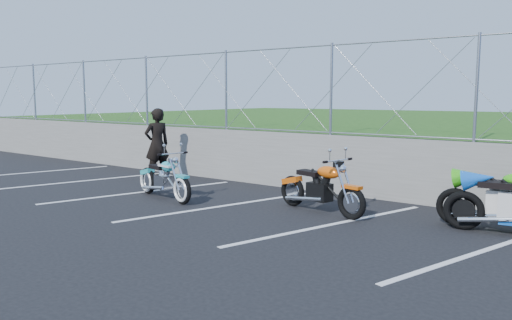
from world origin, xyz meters
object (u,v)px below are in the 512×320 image
Objects in this scene: naked_orange at (321,189)px; person_standing at (157,144)px; cruiser_turquoise at (165,180)px; sportbike_green at (507,203)px.

person_standing reaches higher than naked_orange.
person_standing is (-5.23, 0.77, 0.48)m from naked_orange.
naked_orange is 1.10× the size of person_standing.
naked_orange is (3.26, 0.84, 0.04)m from cruiser_turquoise.
sportbike_green is (3.01, 0.58, 0.03)m from naked_orange.
sportbike_green is (6.28, 1.42, 0.07)m from cruiser_turquoise.
cruiser_turquoise is 6.44m from sportbike_green.
cruiser_turquoise is 1.08× the size of person_standing.
cruiser_turquoise is at bearing -169.54° from sportbike_green.
sportbike_green reaches higher than cruiser_turquoise.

